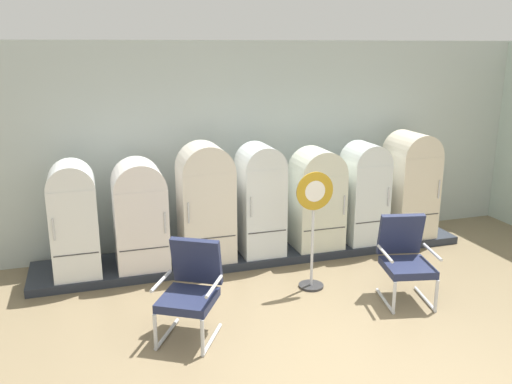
# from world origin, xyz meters

# --- Properties ---
(ground) EXTENTS (12.00, 10.00, 0.05)m
(ground) POSITION_xyz_m (0.00, 0.00, -0.03)
(ground) COLOR #7F6D50
(back_wall) EXTENTS (11.76, 0.12, 3.06)m
(back_wall) POSITION_xyz_m (0.00, 3.66, 1.55)
(back_wall) COLOR #B6C3BE
(back_wall) RESTS_ON ground
(display_plinth) EXTENTS (6.27, 0.95, 0.11)m
(display_plinth) POSITION_xyz_m (0.00, 3.02, 0.06)
(display_plinth) COLOR #282D37
(display_plinth) RESTS_ON ground
(refrigerator_0) EXTENTS (0.58, 0.68, 1.48)m
(refrigerator_0) POSITION_xyz_m (-2.49, 2.92, 0.90)
(refrigerator_0) COLOR white
(refrigerator_0) RESTS_ON display_plinth
(refrigerator_1) EXTENTS (0.68, 0.70, 1.45)m
(refrigerator_1) POSITION_xyz_m (-1.66, 2.93, 0.87)
(refrigerator_1) COLOR white
(refrigerator_1) RESTS_ON display_plinth
(refrigerator_2) EXTENTS (0.72, 0.64, 1.63)m
(refrigerator_2) POSITION_xyz_m (-0.78, 2.89, 0.97)
(refrigerator_2) COLOR silver
(refrigerator_2) RESTS_ON display_plinth
(refrigerator_3) EXTENTS (0.59, 0.65, 1.57)m
(refrigerator_3) POSITION_xyz_m (0.01, 2.90, 0.95)
(refrigerator_3) COLOR white
(refrigerator_3) RESTS_ON display_plinth
(refrigerator_4) EXTENTS (0.69, 0.64, 1.46)m
(refrigerator_4) POSITION_xyz_m (0.87, 2.89, 0.88)
(refrigerator_4) COLOR silver
(refrigerator_4) RESTS_ON display_plinth
(refrigerator_5) EXTENTS (0.59, 0.61, 1.51)m
(refrigerator_5) POSITION_xyz_m (1.63, 2.88, 0.91)
(refrigerator_5) COLOR white
(refrigerator_5) RESTS_ON display_plinth
(refrigerator_6) EXTENTS (0.66, 0.71, 1.61)m
(refrigerator_6) POSITION_xyz_m (2.45, 2.93, 0.97)
(refrigerator_6) COLOR beige
(refrigerator_6) RESTS_ON display_plinth
(armchair_left) EXTENTS (0.82, 0.88, 1.02)m
(armchair_left) POSITION_xyz_m (-1.33, 1.14, 0.55)
(armchair_left) COLOR silver
(armchair_left) RESTS_ON ground
(armchair_right) EXTENTS (0.71, 0.80, 1.02)m
(armchair_right) POSITION_xyz_m (1.29, 1.20, 0.55)
(armchair_right) COLOR silver
(armchair_right) RESTS_ON ground
(sign_stand) EXTENTS (0.48, 0.32, 1.52)m
(sign_stand) POSITION_xyz_m (0.34, 1.80, 0.77)
(sign_stand) COLOR #2D2D30
(sign_stand) RESTS_ON ground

